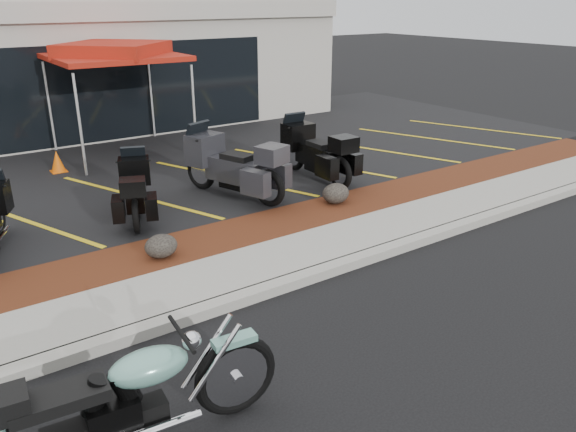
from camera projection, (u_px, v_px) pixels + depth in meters
ground at (295, 326)px, 7.22m from camera, size 90.00×90.00×0.00m
curb at (258, 293)px, 7.88m from camera, size 24.00×0.25×0.15m
sidewalk at (233, 274)px, 8.42m from camera, size 24.00×1.20×0.15m
mulch_bed at (198, 246)px, 9.33m from camera, size 24.00×1.20×0.16m
upper_lot at (98, 170)px, 13.47m from camera, size 26.00×9.60×0.15m
dealership_building at (28, 63)px, 17.57m from camera, size 18.00×8.16×4.00m
boulder_mid at (161, 246)px, 8.71m from camera, size 0.52×0.43×0.37m
boulder_right at (336, 193)px, 11.00m from camera, size 0.56×0.47×0.40m
hero_cruiser at (235, 365)px, 5.52m from camera, size 3.32×1.13×1.15m
touring_black_mid at (135, 176)px, 10.82m from camera, size 1.44×2.15×1.17m
touring_grey at (200, 156)px, 11.65m from camera, size 1.72×2.65×1.44m
touring_black_rear at (295, 142)px, 12.96m from camera, size 0.92×2.35×1.36m
traffic_cone at (57, 161)px, 12.99m from camera, size 0.37×0.37×0.50m
popup_canopy at (114, 53)px, 13.71m from camera, size 3.12×3.12×2.77m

